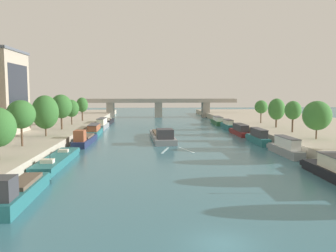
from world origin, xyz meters
The scene contains 25 objects.
ground_plane centered at (0.00, 0.00, 0.00)m, with size 400.00×400.00×0.00m, color #386B7A.
quay_right centered at (36.68, 55.00, 0.89)m, with size 36.00×170.00×1.78m, color #B2A893.
barge_midriver centered at (-1.53, 49.13, 0.86)m, with size 4.95×19.84×2.86m.
wake_behind_barge centered at (0.15, 36.23, 0.01)m, with size 5.59×6.02×0.03m.
moored_boat_left_far centered at (-16.20, 9.79, 0.96)m, with size 2.52×12.16×3.09m.
moored_boat_left_upstream centered at (-16.95, 26.22, 0.56)m, with size 3.04×16.58×2.18m.
moored_boat_left_downstream centered at (-16.43, 44.06, 0.92)m, with size 2.79×13.93×3.11m.
moored_boat_left_end centered at (-16.69, 58.38, 1.07)m, with size 2.64×12.77×2.56m.
moored_boat_left_second centered at (-16.64, 72.23, 1.21)m, with size 2.45×12.50×2.90m.
moored_boat_left_near centered at (-16.69, 88.21, 0.63)m, with size 2.50×12.72×2.31m.
moored_boat_right_downstream centered at (16.87, 30.72, 1.21)m, with size 2.00×11.01×2.90m.
moored_boat_right_near centered at (16.58, 43.16, 1.21)m, with size 1.81×10.83×2.90m.
moored_boat_right_gap_after centered at (16.71, 56.39, 1.07)m, with size 2.36×12.30×2.56m.
moored_boat_right_end centered at (17.02, 69.59, 1.08)m, with size 1.98×10.65×2.58m.
moored_boat_right_midway centered at (16.95, 82.52, 1.04)m, with size 2.78×13.19×2.48m.
tree_left_past_mid centered at (-23.29, 30.99, 6.50)m, with size 4.17×4.17×6.85m.
tree_left_distant centered at (-23.14, 42.71, 6.18)m, with size 4.79×4.79×7.46m.
tree_left_by_lamp centered at (-23.09, 54.42, 6.73)m, with size 4.59×4.59×7.53m.
tree_left_nearest centered at (-23.30, 65.51, 5.81)m, with size 3.70×3.70×6.18m.
tree_left_midway centered at (-22.87, 77.54, 6.24)m, with size 3.24×3.24×6.55m.
tree_right_third centered at (24.27, 35.72, 5.82)m, with size 4.79×4.79×6.55m.
tree_right_second centered at (24.57, 46.07, 6.17)m, with size 3.26×3.26×6.28m.
tree_right_midway centered at (24.91, 55.68, 5.93)m, with size 3.78×3.78×6.61m.
tree_right_far centered at (25.08, 66.76, 5.98)m, with size 3.35×3.35×5.93m.
bridge_far centered at (0.00, 113.92, 4.63)m, with size 61.37×4.40×7.27m.
Camera 1 is at (-4.80, -21.02, 9.75)m, focal length 36.80 mm.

